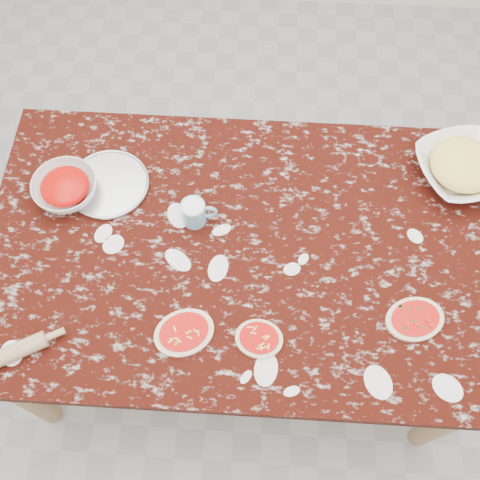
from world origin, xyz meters
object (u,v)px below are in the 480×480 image
(pizza_tray, at_px, (109,185))
(rolling_pin, at_px, (4,356))
(flour_mug, at_px, (195,212))
(sauce_bowl, at_px, (66,188))
(cheese_bowl, at_px, (461,168))
(worktable, at_px, (240,258))

(pizza_tray, height_order, rolling_pin, rolling_pin)
(flour_mug, bearing_deg, sauce_bowl, 170.48)
(cheese_bowl, bearing_deg, pizza_tray, -174.37)
(worktable, xyz_separation_m, pizza_tray, (-0.44, 0.20, 0.09))
(worktable, relative_size, flour_mug, 14.09)
(pizza_tray, height_order, sauce_bowl, sauce_bowl)
(sauce_bowl, height_order, rolling_pin, sauce_bowl)
(sauce_bowl, distance_m, cheese_bowl, 1.29)
(worktable, height_order, cheese_bowl, cheese_bowl)
(worktable, xyz_separation_m, rolling_pin, (-0.64, -0.39, 0.11))
(cheese_bowl, distance_m, flour_mug, 0.88)
(sauce_bowl, distance_m, rolling_pin, 0.55)
(worktable, xyz_separation_m, flour_mug, (-0.15, 0.09, 0.13))
(pizza_tray, bearing_deg, worktable, -24.26)
(worktable, distance_m, sauce_bowl, 0.60)
(sauce_bowl, height_order, cheese_bowl, cheese_bowl)
(worktable, xyz_separation_m, sauce_bowl, (-0.57, 0.16, 0.12))
(worktable, distance_m, flour_mug, 0.21)
(flour_mug, height_order, rolling_pin, flour_mug)
(rolling_pin, bearing_deg, sauce_bowl, 83.28)
(flour_mug, bearing_deg, rolling_pin, -135.60)
(sauce_bowl, height_order, flour_mug, flour_mug)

